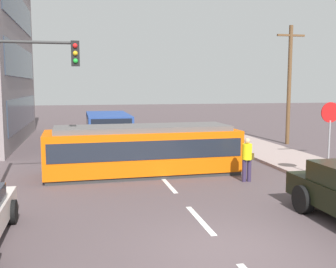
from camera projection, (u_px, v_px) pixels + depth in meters
ground_plane at (150, 164)px, 18.71m from camera, size 120.00×120.00×0.00m
sidewalk_curb_right at (333, 174)px, 16.26m from camera, size 3.20×36.00×0.14m
lane_stripe_1 at (200, 220)px, 10.95m from camera, size 0.16×2.40×0.01m
lane_stripe_2 at (168, 185)px, 14.83m from camera, size 0.16×2.40×0.01m
lane_stripe_3 at (138, 151)px, 22.66m from camera, size 0.16×2.40×0.01m
lane_stripe_4 at (126, 137)px, 28.48m from camera, size 0.16×2.40×0.01m
streetcar_tram at (143, 149)px, 16.59m from camera, size 7.92×2.73×2.00m
city_bus at (108, 127)px, 24.93m from camera, size 2.57×5.76×1.91m
pedestrian_crossing at (247, 157)px, 15.25m from camera, size 0.51×0.36×1.67m
stop_sign at (330, 124)px, 15.05m from camera, size 0.76×0.07×2.88m
traffic_light_mast at (27, 84)px, 13.37m from camera, size 2.93×0.33×5.25m
utility_pole_mid at (289, 83)px, 24.82m from camera, size 1.80×0.24×7.27m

